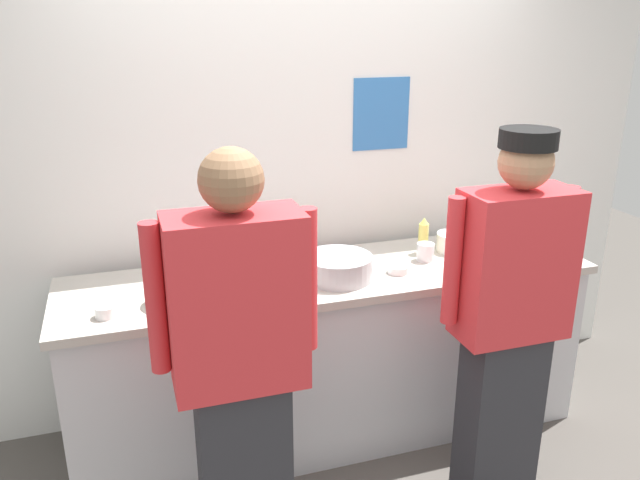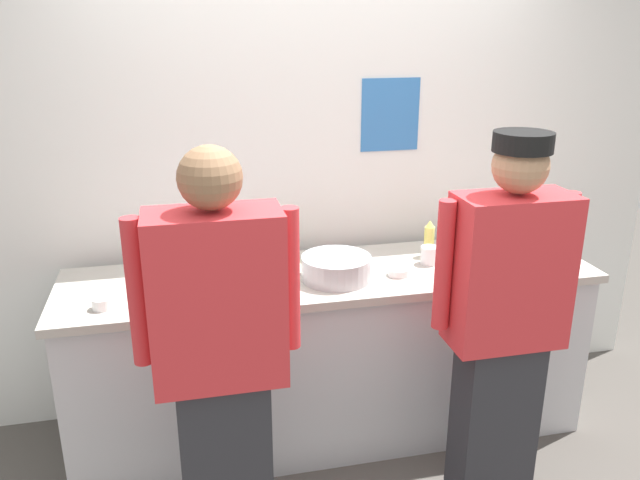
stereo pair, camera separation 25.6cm
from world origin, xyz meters
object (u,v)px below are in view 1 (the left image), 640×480
plate_stack_front (170,296)px  ramekin_red_sauce (398,269)px  chef_near_left (240,363)px  plate_stack_rear (455,242)px  squeeze_bottle_primary (290,246)px  chef_center (509,313)px  ramekin_yellow_sauce (512,238)px  squeeze_bottle_secondary (423,236)px  ramekin_green_sauce (537,252)px  ramekin_orange_sauce (105,311)px  mixing_bowl_steel (338,267)px  sheet_tray (213,285)px  deli_cup (425,252)px

plate_stack_front → ramekin_red_sauce: size_ratio=1.96×
chef_near_left → plate_stack_rear: 1.55m
chef_near_left → squeeze_bottle_primary: bearing=64.0°
chef_center → ramekin_yellow_sauce: chef_center is taller
chef_near_left → plate_stack_front: chef_near_left is taller
squeeze_bottle_secondary → ramekin_yellow_sauce: bearing=-0.2°
ramekin_green_sauce → ramekin_yellow_sauce: (-0.01, 0.22, 0.00)m
squeeze_bottle_primary → ramekin_orange_sauce: bearing=-157.2°
ramekin_green_sauce → ramekin_orange_sauce: 2.17m
mixing_bowl_steel → ramekin_yellow_sauce: size_ratio=3.74×
sheet_tray → ramekin_yellow_sauce: ramekin_yellow_sauce is taller
squeeze_bottle_primary → deli_cup: (0.67, -0.19, -0.04)m
mixing_bowl_steel → plate_stack_rear: bearing=13.4°
plate_stack_front → ramekin_red_sauce: bearing=1.2°
squeeze_bottle_primary → ramekin_orange_sauce: size_ratio=2.08×
ramekin_yellow_sauce → sheet_tray: bearing=-176.0°
ramekin_orange_sauce → ramekin_yellow_sauce: size_ratio=0.96×
mixing_bowl_steel → squeeze_bottle_primary: size_ratio=1.87×
squeeze_bottle_primary → squeeze_bottle_secondary: squeeze_bottle_secondary is taller
chef_center → ramekin_yellow_sauce: 0.93m
plate_stack_front → ramekin_green_sauce: (1.90, 0.02, -0.02)m
chef_center → plate_stack_front: size_ratio=8.48×
ramekin_red_sauce → deli_cup: (0.20, 0.11, 0.03)m
mixing_bowl_steel → sheet_tray: (-0.59, 0.08, -0.05)m
chef_near_left → squeeze_bottle_primary: 1.01m
plate_stack_rear → ramekin_green_sauce: 0.43m
chef_near_left → ramekin_red_sauce: (0.91, 0.60, 0.03)m
chef_center → squeeze_bottle_secondary: chef_center is taller
sheet_tray → deli_cup: 1.10m
chef_near_left → mixing_bowl_steel: chef_near_left is taller
ramekin_yellow_sauce → deli_cup: bearing=-169.8°
chef_near_left → sheet_tray: size_ratio=3.19×
chef_center → ramekin_green_sauce: size_ratio=15.42×
ramekin_red_sauce → sheet_tray: bearing=173.4°
squeeze_bottle_secondary → squeeze_bottle_primary: bearing=173.2°
chef_center → mixing_bowl_steel: size_ratio=5.05×
ramekin_green_sauce → ramekin_red_sauce: ramekin_green_sauce is taller
mixing_bowl_steel → deli_cup: bearing=10.0°
chef_center → squeeze_bottle_primary: bearing=130.7°
plate_stack_rear → mixing_bowl_steel: 0.75m
sheet_tray → squeeze_bottle_primary: (0.43, 0.20, 0.07)m
mixing_bowl_steel → deli_cup: 0.52m
chef_center → ramekin_orange_sauce: (-1.64, 0.47, 0.03)m
ramekin_yellow_sauce → squeeze_bottle_secondary: bearing=179.8°
plate_stack_front → deli_cup: size_ratio=2.18×
plate_stack_rear → ramekin_orange_sauce: plate_stack_rear is taller
chef_near_left → ramekin_yellow_sauce: 1.89m
squeeze_bottle_primary → deli_cup: 0.70m
mixing_bowl_steel → ramekin_orange_sauce: (-1.06, -0.10, -0.03)m
ramekin_red_sauce → ramekin_green_sauce: bearing=-0.1°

